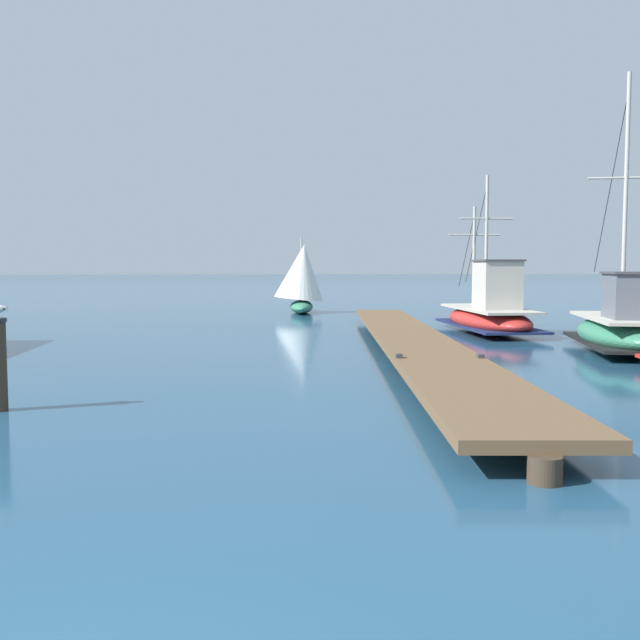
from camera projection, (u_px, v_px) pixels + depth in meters
name	position (u px, v px, depth m)	size (l,w,h in m)	color
floating_dock	(412.00, 339.00, 18.36)	(3.11, 22.46, 0.53)	brown
fishing_boat_1	(490.00, 313.00, 23.95)	(2.30, 6.65, 5.33)	#AD2823
fishing_boat_2	(625.00, 327.00, 18.50)	(3.16, 6.27, 7.26)	#337556
distant_sailboat	(301.00, 278.00, 34.23)	(2.68, 4.77, 3.67)	#337556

